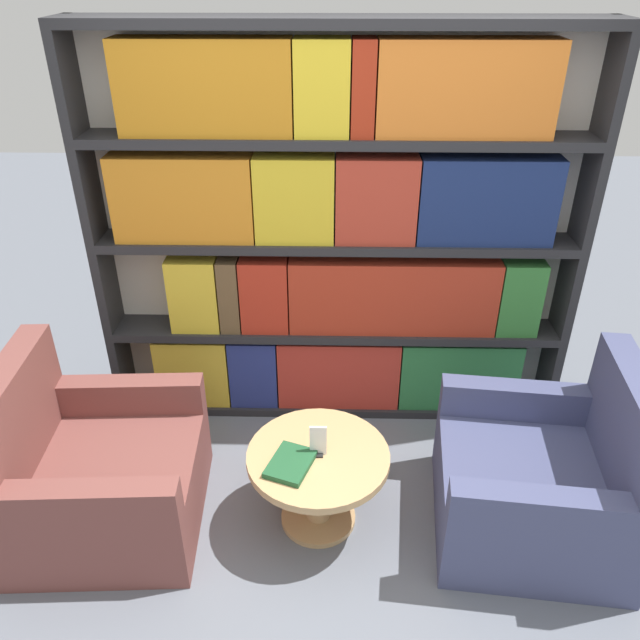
# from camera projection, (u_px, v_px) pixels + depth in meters

# --- Properties ---
(ground_plane) EXTENTS (14.00, 14.00, 0.00)m
(ground_plane) POSITION_uv_depth(u_px,v_px,m) (333.00, 560.00, 2.99)
(ground_plane) COLOR slate
(bookshelf) EXTENTS (2.70, 0.30, 2.26)m
(bookshelf) POSITION_uv_depth(u_px,v_px,m) (338.00, 243.00, 3.48)
(bookshelf) COLOR silver
(bookshelf) RESTS_ON ground_plane
(armchair_left) EXTENTS (0.93, 0.92, 0.90)m
(armchair_left) POSITION_uv_depth(u_px,v_px,m) (97.00, 475.00, 3.07)
(armchair_left) COLOR brown
(armchair_left) RESTS_ON ground_plane
(armchair_right) EXTENTS (0.97, 0.97, 0.90)m
(armchair_right) POSITION_uv_depth(u_px,v_px,m) (542.00, 482.00, 3.03)
(armchair_right) COLOR #42476B
(armchair_right) RESTS_ON ground_plane
(coffee_table) EXTENTS (0.69, 0.69, 0.44)m
(coffee_table) POSITION_uv_depth(u_px,v_px,m) (318.00, 473.00, 3.04)
(coffee_table) COLOR tan
(coffee_table) RESTS_ON ground_plane
(table_sign) EXTENTS (0.08, 0.06, 0.17)m
(table_sign) POSITION_uv_depth(u_px,v_px,m) (318.00, 442.00, 2.94)
(table_sign) COLOR black
(table_sign) RESTS_ON coffee_table
(stray_book) EXTENTS (0.25, 0.29, 0.03)m
(stray_book) POSITION_uv_depth(u_px,v_px,m) (291.00, 463.00, 2.90)
(stray_book) COLOR #1E512D
(stray_book) RESTS_ON coffee_table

